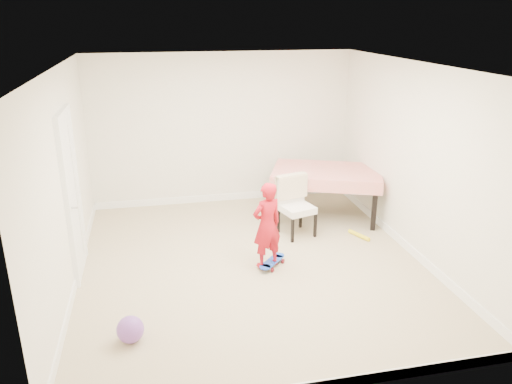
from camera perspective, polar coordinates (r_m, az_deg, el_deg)
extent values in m
plane|color=tan|center=(6.79, -0.48, -8.19)|extent=(5.00, 5.00, 0.00)
cube|color=white|center=(6.03, -0.55, 14.03)|extent=(4.50, 5.00, 0.04)
cube|color=silver|center=(8.65, -3.84, 7.12)|extent=(4.50, 0.04, 2.60)
cube|color=silver|center=(4.06, 6.61, -7.91)|extent=(4.50, 0.04, 2.60)
cube|color=silver|center=(6.26, -20.95, 0.91)|extent=(0.04, 5.00, 2.60)
cube|color=silver|center=(7.06, 17.54, 3.36)|extent=(0.04, 5.00, 2.60)
cube|color=white|center=(6.62, -20.25, -0.52)|extent=(0.11, 0.94, 2.11)
cube|color=white|center=(9.01, -3.67, -0.58)|extent=(4.50, 0.02, 0.12)
cube|color=white|center=(6.73, -19.75, -9.13)|extent=(0.02, 5.00, 0.12)
cube|color=white|center=(7.49, 16.64, -5.77)|extent=(0.02, 5.00, 0.12)
imported|color=red|center=(6.44, 1.26, -4.09)|extent=(0.49, 0.40, 1.15)
sphere|color=purple|center=(5.43, -14.17, -14.99)|extent=(0.28, 0.28, 0.28)
cylinder|color=yellow|center=(7.70, 11.69, -4.85)|extent=(0.22, 0.39, 0.06)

